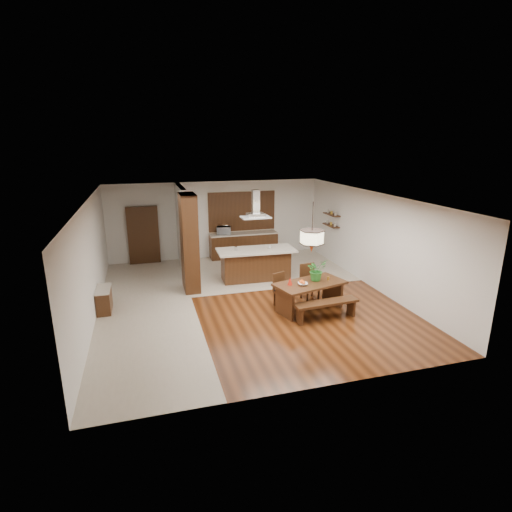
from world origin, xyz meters
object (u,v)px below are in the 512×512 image
object	(u,v)px
dining_chair_left	(283,290)
fruit_bowl	(303,284)
foliage_plant	(316,270)
kitchen_island	(256,264)
dining_chair_right	(310,283)
dining_table	(310,290)
hallway_console	(104,300)
pendant_lantern	(312,228)
range_hood	(256,204)
dining_bench	(326,310)
microwave	(224,230)
island_cup	(269,247)

from	to	relation	value
dining_chair_left	fruit_bowl	xyz separation A→B (m)	(0.33, -0.56, 0.34)
foliage_plant	kitchen_island	bearing A→B (deg)	109.57
dining_chair_left	dining_chair_right	distance (m)	0.93
dining_table	dining_chair_left	xyz separation A→B (m)	(-0.60, 0.43, -0.11)
hallway_console	dining_chair_right	bearing A→B (deg)	-7.63
dining_table	pendant_lantern	xyz separation A→B (m)	(-0.00, 0.00, 1.68)
dining_table	dining_chair_right	bearing A→B (deg)	65.79
dining_chair_right	range_hood	bearing A→B (deg)	108.99
fruit_bowl	kitchen_island	distance (m)	2.93
kitchen_island	dining_chair_left	bearing A→B (deg)	-85.25
dining_bench	microwave	distance (m)	6.29
kitchen_island	island_cup	distance (m)	0.70
dining_bench	kitchen_island	world-z (taller)	kitchen_island
pendant_lantern	fruit_bowl	xyz separation A→B (m)	(-0.26, -0.14, -1.44)
pendant_lantern	kitchen_island	size ratio (longest dim) A/B	0.52
kitchen_island	range_hood	world-z (taller)	range_hood
kitchen_island	range_hood	size ratio (longest dim) A/B	2.79
dining_chair_right	dining_table	bearing A→B (deg)	-121.00
kitchen_island	range_hood	distance (m)	1.94
foliage_plant	dining_chair_right	bearing A→B (deg)	82.13
pendant_lantern	dining_chair_right	bearing A→B (deg)	65.79
foliage_plant	kitchen_island	distance (m)	2.83
pendant_lantern	range_hood	size ratio (longest dim) A/B	1.46
hallway_console	dining_bench	world-z (taller)	hallway_console
foliage_plant	range_hood	bearing A→B (deg)	109.54
hallway_console	kitchen_island	distance (m)	4.73
microwave	dining_table	bearing A→B (deg)	-66.43
dining_chair_right	island_cup	xyz separation A→B (m)	(-0.57, 2.00, 0.56)
fruit_bowl	range_hood	world-z (taller)	range_hood
dining_table	dining_chair_right	distance (m)	0.74
dining_table	kitchen_island	xyz separation A→B (m)	(-0.71, 2.75, -0.04)
pendant_lantern	foliage_plant	distance (m)	1.21
microwave	dining_chair_right	bearing A→B (deg)	-61.40
dining_bench	microwave	bearing A→B (deg)	102.73
foliage_plant	range_hood	size ratio (longest dim) A/B	0.63
range_hood	island_cup	bearing A→B (deg)	-10.91
microwave	fruit_bowl	bearing A→B (deg)	-69.31
microwave	island_cup	bearing A→B (deg)	-60.29
dining_chair_left	kitchen_island	xyz separation A→B (m)	(-0.11, 2.32, 0.06)
dining_table	range_hood	size ratio (longest dim) A/B	2.26
dining_table	dining_bench	size ratio (longest dim) A/B	1.20
dining_chair_left	foliage_plant	world-z (taller)	foliage_plant
pendant_lantern	kitchen_island	xyz separation A→B (m)	(-0.71, 2.75, -1.72)
dining_chair_right	microwave	xyz separation A→B (m)	(-1.50, 4.77, 0.59)
dining_bench	island_cup	world-z (taller)	island_cup
dining_table	foliage_plant	size ratio (longest dim) A/B	3.57
pendant_lantern	microwave	distance (m)	5.68
kitchen_island	range_hood	xyz separation A→B (m)	(0.00, 0.00, 1.94)
dining_bench	dining_chair_left	bearing A→B (deg)	125.64
dining_bench	dining_chair_left	xyz separation A→B (m)	(-0.77, 1.07, 0.22)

